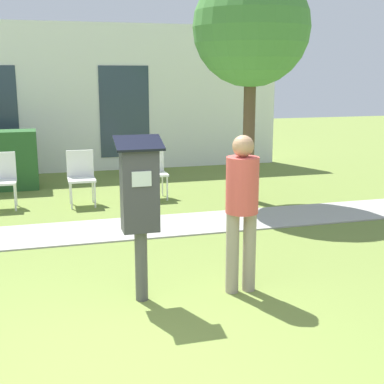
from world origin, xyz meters
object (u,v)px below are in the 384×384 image
(parking_meter, at_px, (140,198))
(outdoor_chair_left, at_px, (2,176))
(outdoor_chair_middle, at_px, (81,173))
(outdoor_chair_right, at_px, (153,168))
(person_standing, at_px, (242,202))

(parking_meter, height_order, outdoor_chair_left, parking_meter)
(outdoor_chair_left, distance_m, outdoor_chair_middle, 1.25)
(parking_meter, bearing_deg, outdoor_chair_right, 76.86)
(outdoor_chair_middle, bearing_deg, person_standing, -79.48)
(outdoor_chair_right, bearing_deg, outdoor_chair_left, 173.38)
(parking_meter, distance_m, outdoor_chair_middle, 4.10)
(person_standing, xyz_separation_m, outdoor_chair_middle, (-1.25, 4.12, -0.40))
(outdoor_chair_middle, distance_m, outdoor_chair_right, 1.25)
(parking_meter, bearing_deg, outdoor_chair_middle, 93.66)
(person_standing, height_order, outdoor_chair_left, person_standing)
(outdoor_chair_middle, xyz_separation_m, outdoor_chair_right, (1.24, 0.15, 0.00))
(parking_meter, xyz_separation_m, outdoor_chair_middle, (-0.26, 4.06, -0.49))
(parking_meter, relative_size, person_standing, 1.01)
(outdoor_chair_middle, bearing_deg, outdoor_chair_right, 0.62)
(person_standing, distance_m, outdoor_chair_right, 4.29)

